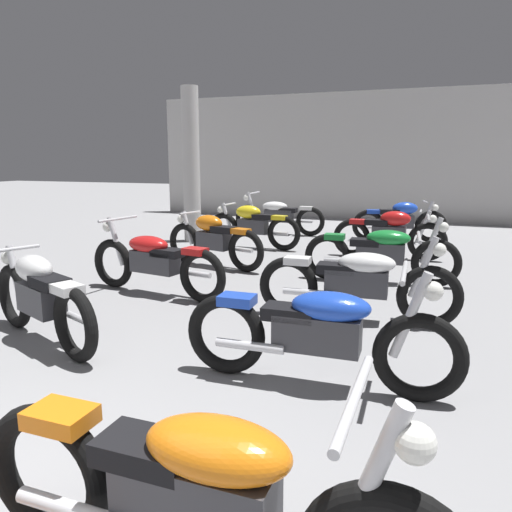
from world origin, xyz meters
name	(u,v)px	position (x,y,z in m)	size (l,w,h in m)	color
back_wall	(364,157)	(0.00, 13.76, 1.80)	(12.63, 0.24, 3.60)	#BCBAB7
support_pillar	(191,166)	(-2.83, 8.63, 1.60)	(0.36, 0.36, 3.20)	#BCBAB7
motorcycle_left_row_1	(41,296)	(-1.39, 2.83, 0.46)	(1.87, 0.85, 0.88)	black
motorcycle_left_row_2	(154,260)	(-1.30, 4.68, 0.45)	(2.16, 0.68, 0.97)	black
motorcycle_left_row_3	(213,239)	(-1.31, 6.46, 0.46)	(1.93, 0.67, 0.88)	black
motorcycle_left_row_4	(252,225)	(-1.31, 8.26, 0.46)	(1.97, 0.48, 0.88)	black
motorcycle_left_row_5	(278,215)	(-1.39, 10.16, 0.45)	(2.17, 0.68, 0.97)	black
motorcycle_right_row_0	(198,490)	(1.27, 0.89, 0.45)	(2.17, 0.68, 0.97)	black
motorcycle_right_row_1	(319,331)	(1.30, 2.84, 0.45)	(2.17, 0.68, 0.97)	black
motorcycle_right_row_2	(358,281)	(1.33, 4.51, 0.45)	(2.17, 0.68, 0.97)	black
motorcycle_right_row_3	(381,252)	(1.38, 6.32, 0.45)	(2.17, 0.68, 0.97)	black
motorcycle_right_row_4	(389,233)	(1.31, 8.16, 0.46)	(1.97, 0.48, 0.88)	black
motorcycle_right_row_5	(400,220)	(1.35, 10.09, 0.46)	(1.95, 0.65, 0.88)	black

